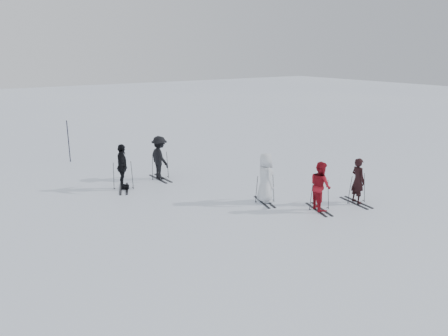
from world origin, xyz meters
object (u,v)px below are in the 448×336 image
skier_near_dark (358,181)px  skier_grey (265,178)px  skier_uphill_left (122,167)px  skier_red (320,186)px  skier_uphill_far (160,158)px  piste_marker (69,141)px

skier_near_dark → skier_grey: (-2.87, 2.03, 0.08)m
skier_uphill_left → skier_red: bearing=-119.6°
skier_near_dark → skier_grey: bearing=63.3°
skier_near_dark → skier_uphill_far: skier_uphill_far is taller
skier_red → skier_uphill_far: bearing=41.0°
skier_red → skier_uphill_left: bearing=55.3°
skier_uphill_far → skier_grey: bearing=-160.7°
skier_near_dark → skier_red: (-1.73, 0.27, 0.03)m
skier_near_dark → piste_marker: piste_marker is taller
skier_red → skier_uphill_left: size_ratio=0.94×
skier_near_dark → skier_grey: skier_grey is taller
skier_red → skier_uphill_far: (-3.10, 6.88, 0.07)m
skier_grey → skier_uphill_left: skier_grey is taller
skier_red → skier_grey: skier_grey is taller
skier_red → skier_uphill_left: (-5.07, 6.36, 0.06)m
piste_marker → skier_near_dark: bearing=-59.7°
skier_grey → skier_red: bearing=-130.5°
skier_uphill_far → piste_marker: (-2.56, 5.49, 0.12)m
skier_red → skier_uphill_far: size_ratio=0.92×
skier_uphill_left → skier_uphill_far: 2.04m
skier_red → piste_marker: piste_marker is taller
skier_uphill_far → piste_marker: piste_marker is taller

